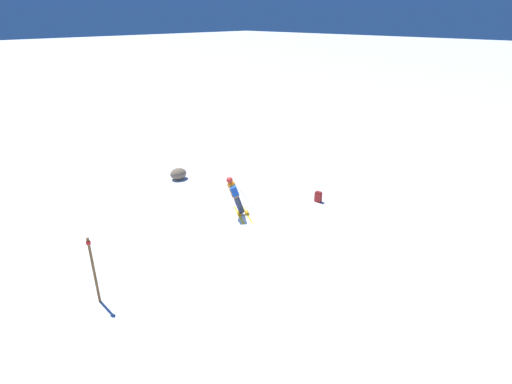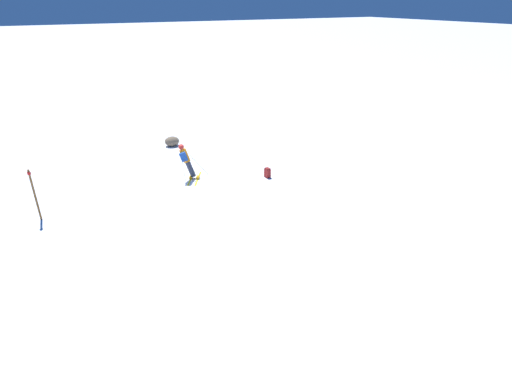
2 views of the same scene
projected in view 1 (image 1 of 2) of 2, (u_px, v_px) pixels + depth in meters
name	position (u px, v px, depth m)	size (l,w,h in m)	color
ground_plane	(230.00, 221.00, 17.02)	(300.00, 300.00, 0.00)	white
skier	(235.00, 194.00, 17.01)	(1.54, 1.79, 1.88)	yellow
spare_backpack	(318.00, 197.00, 18.66)	(0.25, 0.32, 0.50)	#AD231E
exposed_boulder_0	(178.00, 174.00, 21.22)	(0.90, 0.77, 0.59)	#7A664C
trail_marker	(93.00, 268.00, 11.74)	(0.13, 0.13, 2.25)	brown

